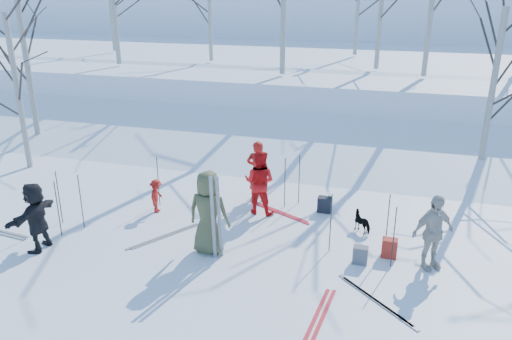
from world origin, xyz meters
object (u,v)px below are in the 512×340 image
(dog, at_px, (363,222))
(backpack_grey, at_px, (360,255))
(skier_olive_center, at_px, (208,213))
(skier_red_seated, at_px, (157,196))
(skier_red_north, at_px, (258,171))
(backpack_red, at_px, (389,248))
(skier_redor_behind, at_px, (259,182))
(skier_grey_west, at_px, (36,217))
(backpack_dark, at_px, (324,205))
(skier_cream_east, at_px, (433,232))

(dog, relative_size, backpack_grey, 1.49)
(skier_olive_center, relative_size, skier_red_seated, 2.12)
(skier_red_north, xyz_separation_m, backpack_red, (3.54, -2.14, -0.61))
(backpack_red, bearing_deg, skier_red_north, 148.83)
(backpack_red, bearing_deg, skier_redor_behind, 157.49)
(skier_olive_center, xyz_separation_m, skier_grey_west, (-3.60, -0.94, -0.15))
(skier_red_north, distance_m, backpack_dark, 1.98)
(skier_red_north, xyz_separation_m, backpack_dark, (1.85, -0.28, -0.62))
(skier_redor_behind, bearing_deg, backpack_dark, -158.36)
(skier_red_north, bearing_deg, skier_olive_center, 80.43)
(skier_cream_east, xyz_separation_m, dog, (-1.45, 1.25, -0.56))
(backpack_grey, bearing_deg, backpack_red, 37.98)
(dog, bearing_deg, skier_grey_west, -27.52)
(skier_redor_behind, bearing_deg, skier_red_seated, 19.63)
(skier_red_north, distance_m, skier_redor_behind, 0.83)
(skier_cream_east, distance_m, skier_grey_west, 8.29)
(skier_red_north, bearing_deg, dog, 153.73)
(skier_red_seated, relative_size, dog, 1.54)
(skier_olive_center, relative_size, backpack_grey, 4.86)
(skier_red_seated, bearing_deg, skier_olive_center, -134.57)
(skier_red_seated, height_order, skier_cream_east, skier_cream_east)
(skier_cream_east, xyz_separation_m, backpack_dark, (-2.48, 2.05, -0.60))
(skier_redor_behind, relative_size, dog, 2.91)
(dog, height_order, backpack_dark, dog)
(backpack_grey, bearing_deg, skier_grey_west, -168.59)
(backpack_grey, bearing_deg, backpack_dark, 115.93)
(skier_grey_west, distance_m, backpack_grey, 6.93)
(skier_redor_behind, bearing_deg, skier_cream_east, 163.04)
(backpack_red, bearing_deg, skier_red_seated, 173.58)
(skier_red_seated, bearing_deg, backpack_red, -104.24)
(skier_red_north, bearing_deg, backpack_grey, 133.34)
(skier_cream_east, bearing_deg, skier_red_north, 116.40)
(skier_olive_center, bearing_deg, backpack_red, -166.41)
(skier_red_north, bearing_deg, skier_grey_west, 40.38)
(skier_grey_west, distance_m, backpack_dark, 6.76)
(skier_red_seated, distance_m, backpack_dark, 4.26)
(skier_red_north, relative_size, backpack_grey, 4.32)
(skier_red_north, relative_size, skier_cream_east, 1.03)
(skier_olive_center, relative_size, skier_grey_west, 1.19)
(skier_grey_west, relative_size, backpack_dark, 3.87)
(dog, bearing_deg, backpack_grey, 42.57)
(skier_grey_west, xyz_separation_m, backpack_dark, (5.65, 3.66, -0.57))
(skier_olive_center, height_order, skier_red_north, skier_olive_center)
(skier_redor_behind, distance_m, skier_cream_east, 4.34)
(dog, bearing_deg, skier_olive_center, -18.85)
(dog, bearing_deg, skier_red_north, -71.27)
(skier_redor_behind, relative_size, backpack_dark, 4.13)
(backpack_dark, bearing_deg, backpack_red, -47.82)
(skier_red_seated, distance_m, skier_cream_east, 6.62)
(skier_red_north, bearing_deg, skier_cream_east, 145.97)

